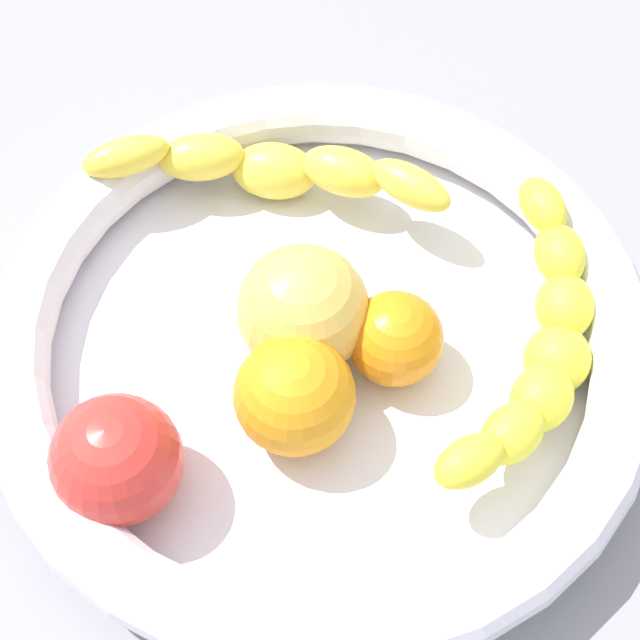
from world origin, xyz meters
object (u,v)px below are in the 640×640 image
object	(u,v)px
fruit_bowl	(320,339)
banana_draped_right	(272,168)
orange_mid_left	(294,395)
tomato_red	(117,460)
banana_draped_left	(542,344)
orange_front	(395,339)
apple_yellow	(303,310)

from	to	relation	value
fruit_bowl	banana_draped_right	xyz separation A→B (cm)	(-1.76, -10.79, 1.72)
banana_draped_right	orange_mid_left	xyz separation A→B (cm)	(4.72, 14.33, 0.26)
orange_mid_left	tomato_red	xyz separation A→B (cm)	(9.05, -0.18, 0.13)
banana_draped_left	banana_draped_right	size ratio (longest dim) A/B	0.81
fruit_bowl	banana_draped_left	size ratio (longest dim) A/B	2.35
banana_draped_right	banana_draped_left	bearing A→B (deg)	115.98
banana_draped_left	orange_front	world-z (taller)	orange_front
tomato_red	apple_yellow	world-z (taller)	apple_yellow
banana_draped_left	orange_front	distance (cm)	7.52
banana_draped_right	tomato_red	xyz separation A→B (cm)	(13.77, 14.14, 0.40)
fruit_bowl	tomato_red	world-z (taller)	tomato_red
banana_draped_left	apple_yellow	world-z (taller)	apple_yellow
orange_mid_left	orange_front	bearing A→B (deg)	-169.11
orange_mid_left	tomato_red	distance (cm)	9.05
banana_draped_left	orange_front	size ratio (longest dim) A/B	2.98
banana_draped_right	apple_yellow	distance (cm)	10.47
orange_front	banana_draped_left	bearing A→B (deg)	152.36
orange_front	apple_yellow	xyz separation A→B (cm)	(3.89, -2.98, 0.94)
orange_mid_left	apple_yellow	size ratio (longest dim) A/B	0.88
orange_mid_left	tomato_red	size ratio (longest dim) A/B	0.96
fruit_bowl	apple_yellow	size ratio (longest dim) A/B	5.11
tomato_red	apple_yellow	xyz separation A→B (cm)	(-11.33, -3.98, 0.28)
banana_draped_right	orange_front	distance (cm)	13.22
banana_draped_right	tomato_red	size ratio (longest dim) A/B	2.91
apple_yellow	banana_draped_left	bearing A→B (deg)	148.46
banana_draped_right	apple_yellow	size ratio (longest dim) A/B	2.68
fruit_bowl	banana_draped_left	distance (cm)	11.58
banana_draped_right	orange_front	xyz separation A→B (cm)	(-1.44, 13.14, -0.26)
banana_draped_right	tomato_red	distance (cm)	19.74
banana_draped_left	orange_mid_left	distance (cm)	13.03
orange_mid_left	apple_yellow	world-z (taller)	apple_yellow
fruit_bowl	banana_draped_right	distance (cm)	11.06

